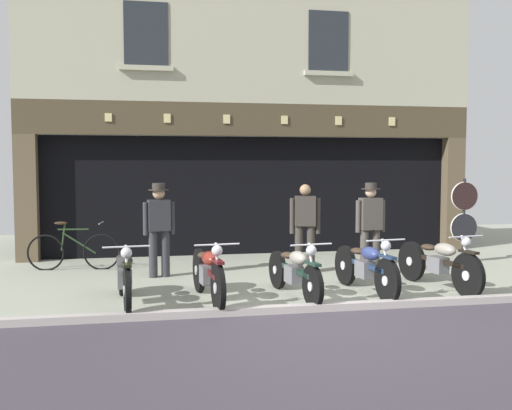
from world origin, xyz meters
TOP-DOWN VIEW (x-y plane):
  - ground at (0.00, -0.98)m, footprint 21.91×22.00m
  - shop_facade at (-0.00, 7.02)m, footprint 10.21×4.42m
  - motorcycle_left at (-2.68, 0.94)m, footprint 0.62×1.98m
  - motorcycle_center_left at (-1.50, 0.91)m, footprint 0.62×2.06m
  - motorcycle_center at (-0.20, 0.92)m, footprint 0.62×1.97m
  - motorcycle_center_right at (0.96, 0.99)m, footprint 0.62×2.00m
  - motorcycle_right at (2.23, 1.09)m, footprint 0.64×2.06m
  - salesman_left at (-2.13, 2.95)m, footprint 0.55×0.36m
  - shopkeeper_center at (0.51, 2.87)m, footprint 0.55×0.30m
  - salesman_right at (1.56, 2.33)m, footprint 0.56×0.33m
  - tyre_sign_pole at (3.92, 3.24)m, footprint 0.58×0.06m
  - advert_board_near at (-2.32, 5.40)m, footprint 0.79×0.03m
  - advert_board_far at (-3.31, 5.40)m, footprint 0.77×0.03m
  - leaning_bicycle at (-3.71, 3.98)m, footprint 1.72×0.50m

SIDE VIEW (x-z plane):
  - ground at x=0.00m, z-range -0.13..0.05m
  - leaning_bicycle at x=-3.71m, z-range -0.10..0.84m
  - motorcycle_center at x=-0.20m, z-range -0.04..0.86m
  - motorcycle_center_right at x=0.96m, z-range -0.03..0.89m
  - motorcycle_left at x=-2.68m, z-range -0.03..0.90m
  - motorcycle_right at x=2.23m, z-range -0.03..0.90m
  - motorcycle_center_left at x=-1.50m, z-range -0.03..0.91m
  - shopkeeper_center at x=0.51m, z-range 0.09..1.72m
  - salesman_right at x=1.56m, z-range 0.09..1.76m
  - salesman_left at x=-2.13m, z-range 0.10..1.76m
  - tyre_sign_pole at x=3.92m, z-range 0.16..1.87m
  - shop_facade at x=0.00m, z-range -1.41..4.80m
  - advert_board_far at x=-3.31m, z-range 1.19..2.21m
  - advert_board_near at x=-2.32m, z-range 1.29..2.29m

